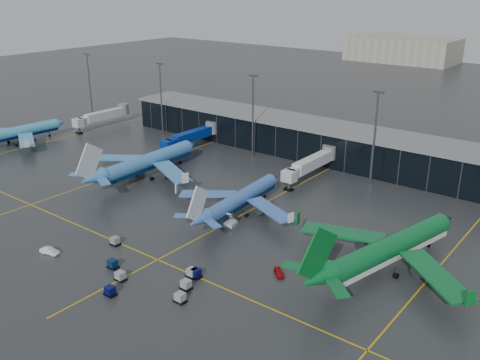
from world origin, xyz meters
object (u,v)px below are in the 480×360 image
Objects in this scene: service_van_white at (50,251)px; airliner_klm_near at (241,190)px; airliner_klm_west at (15,126)px; mobile_airstair at (230,222)px; airliner_aer_lingus at (393,235)px; baggage_carts at (151,274)px; service_van_red at (279,272)px; airliner_arkefly at (148,153)px.

airliner_klm_near is at bearing -37.62° from service_van_white.
mobile_airstair is (97.08, -5.52, -5.41)m from airliner_klm_west.
airliner_aer_lingus is 46.01m from baggage_carts.
mobile_airstair is at bearing 102.48° from service_van_red.
airliner_aer_lingus is (74.68, -7.11, 0.16)m from airliner_arkefly.
airliner_klm_west is 0.90× the size of airliner_arkefly.
airliner_arkefly reaches higher than service_van_red.
baggage_carts is (5.23, -34.22, -5.02)m from airliner_klm_near.
airliner_aer_lingus is 12.64× the size of mobile_airstair.
airliner_klm_west is at bearing 49.48° from service_van_white.
airliner_klm_near is 0.82× the size of airliner_aer_lingus.
airliner_aer_lingus is 11.11× the size of service_van_white.
airliner_arkefly is at bearing -172.17° from airliner_aer_lingus.
airliner_arkefly reaches higher than baggage_carts.
airliner_klm_west is at bearing 163.34° from mobile_airstair.
airliner_aer_lingus is (133.26, -1.55, 0.85)m from airliner_klm_west.
airliner_klm_near is at bearing 92.65° from service_van_red.
mobile_airstair is 1.00× the size of service_van_red.
service_van_white is (-17.82, -40.35, -5.10)m from airliner_klm_near.
airliner_arkefly is 0.98× the size of airliner_aer_lingus.
airliner_arkefly is 10.86× the size of service_van_white.
airliner_klm_west is at bearing 175.90° from airliner_klm_near.
airliner_klm_near is 38.82m from airliner_aer_lingus.
airliner_arkefly is 75.02m from airliner_aer_lingus.
service_van_white reaches higher than service_van_red.
airliner_aer_lingus is at bearing -7.68° from airliner_arkefly.
airliner_klm_west is at bearing -176.83° from airliner_arkefly.
service_van_red is at bearing -121.16° from airliner_aer_lingus.
service_van_red is 46.66m from service_van_white.
mobile_airstair is at bearing 0.39° from airliner_klm_west.
airliner_klm_near is at bearing -171.51° from airliner_aer_lingus.
airliner_arkefly is at bearing 150.55° from mobile_airstair.
airliner_klm_west is 119.45m from service_van_red.
airliner_klm_west is at bearing 122.96° from service_van_red.
airliner_klm_near is 1.36× the size of baggage_carts.
airliner_klm_west reaches higher than baggage_carts.
baggage_carts is 6.74× the size of service_van_white.
airliner_aer_lingus is at bearing -7.14° from mobile_airstair.
airliner_klm_west is at bearing 161.95° from baggage_carts.
airliner_aer_lingus is at bearing 2.98° from airliner_klm_west.
baggage_carts is 7.70× the size of service_van_red.
airliner_klm_near is at bearing 4.66° from airliner_klm_west.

